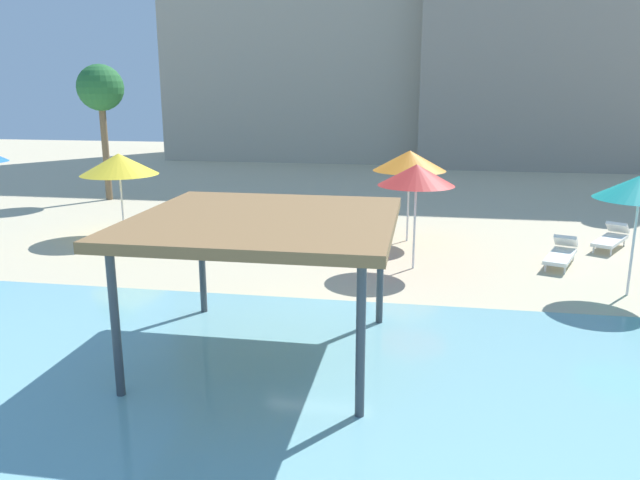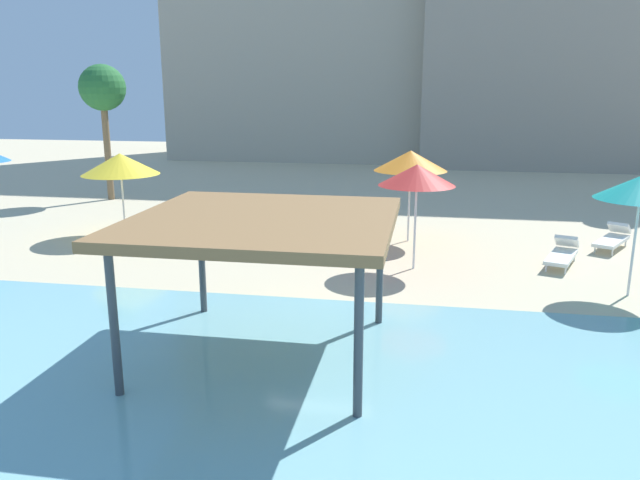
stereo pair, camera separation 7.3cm
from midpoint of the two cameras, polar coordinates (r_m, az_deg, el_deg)
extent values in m
plane|color=beige|center=(12.74, -0.72, -7.87)|extent=(80.00, 80.00, 0.00)
cylinder|color=#42474C|center=(13.27, -10.70, -1.75)|extent=(0.14, 0.14, 2.40)
cylinder|color=#42474C|center=(12.47, 5.70, -2.58)|extent=(0.14, 0.14, 2.40)
cylinder|color=#42474C|center=(10.03, -18.25, -7.45)|extent=(0.14, 0.14, 2.40)
cylinder|color=#42474C|center=(8.95, 3.81, -9.37)|extent=(0.14, 0.14, 2.40)
cube|color=olive|center=(10.65, -5.05, 1.73)|extent=(4.46, 4.46, 0.18)
cylinder|color=silver|center=(16.49, 8.87, 1.13)|extent=(0.06, 0.06, 2.24)
cone|color=red|center=(16.24, 9.05, 5.94)|extent=(2.00, 2.00, 0.55)
cylinder|color=silver|center=(20.97, -17.56, 3.06)|extent=(0.06, 0.06, 2.01)
cone|color=yellow|center=(20.77, -17.84, 6.69)|extent=(2.45, 2.45, 0.67)
cylinder|color=silver|center=(15.88, 27.04, -0.69)|extent=(0.06, 0.06, 2.28)
cylinder|color=silver|center=(19.49, 8.30, 3.10)|extent=(0.06, 0.06, 2.22)
cone|color=orange|center=(19.28, 8.45, 7.25)|extent=(2.25, 2.25, 0.62)
cylinder|color=white|center=(19.65, 25.43, -1.03)|extent=(0.05, 0.05, 0.22)
cylinder|color=white|center=(19.77, 24.09, -0.81)|extent=(0.05, 0.05, 0.22)
cylinder|color=white|center=(21.02, 26.43, -0.23)|extent=(0.05, 0.05, 0.22)
cylinder|color=white|center=(21.12, 25.18, -0.03)|extent=(0.05, 0.05, 0.22)
cube|color=white|center=(20.35, 25.34, -0.08)|extent=(1.41, 1.86, 0.10)
cube|color=white|center=(21.00, 25.94, 1.03)|extent=(0.77, 0.74, 0.40)
cylinder|color=white|center=(18.96, -9.64, -0.36)|extent=(0.05, 0.05, 0.22)
cylinder|color=white|center=(19.33, -10.52, -0.12)|extent=(0.05, 0.05, 0.22)
cylinder|color=white|center=(19.84, -6.37, 0.40)|extent=(0.05, 0.05, 0.22)
cylinder|color=white|center=(20.20, -7.26, 0.61)|extent=(0.05, 0.05, 0.22)
cube|color=white|center=(19.54, -8.43, 0.60)|extent=(1.48, 1.84, 0.10)
cube|color=white|center=(19.94, -6.81, 1.73)|extent=(0.78, 0.75, 0.40)
cylinder|color=white|center=(17.25, 21.79, -2.62)|extent=(0.05, 0.05, 0.22)
cylinder|color=white|center=(17.32, 20.23, -2.41)|extent=(0.05, 0.05, 0.22)
cylinder|color=white|center=(18.63, 22.49, -1.50)|extent=(0.05, 0.05, 0.22)
cylinder|color=white|center=(18.70, 21.04, -1.31)|extent=(0.05, 0.05, 0.22)
cube|color=white|center=(17.93, 21.45, -1.45)|extent=(1.19, 1.90, 0.10)
cube|color=white|center=(18.58, 21.90, -0.10)|extent=(0.74, 0.68, 0.40)
cylinder|color=brown|center=(27.93, -18.93, 7.96)|extent=(0.28, 0.28, 4.34)
sphere|color=#286B33|center=(27.81, -19.35, 13.11)|extent=(1.90, 1.90, 1.90)
cube|color=#B2A893|center=(43.37, 1.10, 20.86)|extent=(20.53, 8.22, 19.87)
cube|color=#9E9384|center=(43.41, 24.28, 19.25)|extent=(20.47, 10.95, 19.19)
camera|label=1|loc=(0.04, -89.85, 0.04)|focal=34.73mm
camera|label=2|loc=(0.04, 90.15, -0.04)|focal=34.73mm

